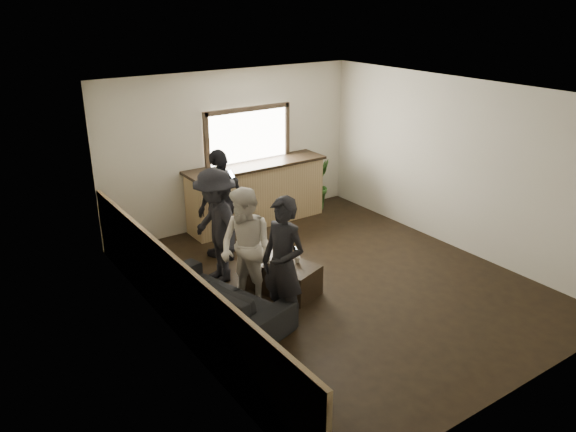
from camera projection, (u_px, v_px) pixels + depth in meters
ground at (335, 283)px, 8.32m from camera, size 5.00×6.00×0.01m
room_shell at (295, 199)px, 7.40m from camera, size 5.01×6.01×2.80m
bar_counter at (256, 190)px, 10.31m from camera, size 2.70×0.68×2.13m
sofa at (221, 296)px, 7.36m from camera, size 1.31×2.14×0.59m
coffee_table at (284, 277)px, 8.01m from camera, size 0.85×1.12×0.44m
cup_a at (266, 260)px, 7.92m from camera, size 0.16×0.16×0.09m
cup_b at (297, 259)px, 7.95m from camera, size 0.12×0.12×0.08m
potted_plant at (318, 185)px, 11.07m from camera, size 0.67×0.61×0.99m
person_a at (283, 264)px, 6.94m from camera, size 0.57×0.72×1.74m
person_b at (246, 249)px, 7.47m from camera, size 0.82×0.94×1.66m
person_c at (216, 226)px, 8.11m from camera, size 0.68×1.13×1.72m
person_d at (221, 203)px, 8.92m from camera, size 1.13×0.80×1.78m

